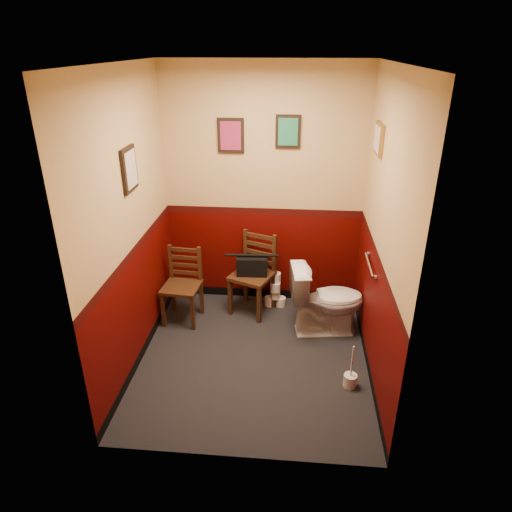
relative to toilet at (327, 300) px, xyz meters
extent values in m
cube|color=black|center=(-0.72, -0.54, -0.38)|extent=(2.20, 2.40, 0.00)
cube|color=silver|center=(-0.72, -0.54, 2.32)|extent=(2.20, 2.40, 0.00)
cube|color=#400402|center=(-0.72, 0.66, 0.97)|extent=(2.20, 0.00, 2.70)
cube|color=#400402|center=(-0.72, -1.74, 0.97)|extent=(2.20, 0.00, 2.70)
cube|color=#400402|center=(-1.82, -0.54, 0.97)|extent=(0.00, 2.40, 2.70)
cube|color=#400402|center=(0.38, -0.54, 0.97)|extent=(0.00, 2.40, 2.70)
cylinder|color=silver|center=(0.35, -0.29, 0.57)|extent=(0.03, 0.50, 0.03)
cylinder|color=silver|center=(0.37, -0.54, 0.57)|extent=(0.02, 0.06, 0.06)
cylinder|color=silver|center=(0.37, -0.04, 0.57)|extent=(0.02, 0.06, 0.06)
cube|color=black|center=(-1.07, 0.64, 1.57)|extent=(0.28, 0.03, 0.36)
cube|color=maroon|center=(-1.07, 0.62, 1.57)|extent=(0.22, 0.01, 0.30)
cube|color=black|center=(-0.47, 0.64, 1.62)|extent=(0.26, 0.03, 0.34)
cube|color=#23714C|center=(-0.47, 0.62, 1.62)|extent=(0.20, 0.01, 0.28)
cube|color=black|center=(-1.80, -0.44, 1.47)|extent=(0.03, 0.30, 0.38)
cube|color=#BFA796|center=(-1.79, -0.44, 1.47)|extent=(0.01, 0.24, 0.31)
cube|color=olive|center=(0.36, 0.06, 1.67)|extent=(0.03, 0.34, 0.28)
cube|color=#BFA796|center=(0.35, 0.06, 1.67)|extent=(0.01, 0.28, 0.22)
imported|color=white|center=(0.00, 0.00, 0.00)|extent=(0.83, 0.53, 0.76)
cylinder|color=silver|center=(0.19, -0.87, -0.32)|extent=(0.12, 0.12, 0.12)
cylinder|color=silver|center=(0.19, -0.87, -0.11)|extent=(0.02, 0.02, 0.35)
cube|color=#3E2312|center=(-1.57, 0.07, 0.04)|extent=(0.42, 0.42, 0.04)
cube|color=#3E2312|center=(-1.75, -0.08, -0.17)|extent=(0.04, 0.04, 0.42)
cube|color=#3E2312|center=(-1.72, 0.25, -0.17)|extent=(0.04, 0.04, 0.42)
cube|color=#3E2312|center=(-1.42, -0.11, -0.17)|extent=(0.04, 0.04, 0.42)
cube|color=#3E2312|center=(-1.39, 0.22, -0.17)|extent=(0.04, 0.04, 0.42)
cube|color=#3E2312|center=(-1.72, 0.26, 0.25)|extent=(0.04, 0.04, 0.42)
cube|color=#3E2312|center=(-1.39, 0.23, 0.25)|extent=(0.04, 0.04, 0.42)
cube|color=#3E2312|center=(-1.55, 0.24, 0.13)|extent=(0.32, 0.05, 0.04)
cube|color=#3E2312|center=(-1.55, 0.24, 0.22)|extent=(0.32, 0.05, 0.04)
cube|color=#3E2312|center=(-1.55, 0.24, 0.31)|extent=(0.32, 0.05, 0.04)
cube|color=#3E2312|center=(-1.55, 0.24, 0.41)|extent=(0.32, 0.05, 0.04)
cube|color=#3E2312|center=(-0.82, 0.33, 0.08)|extent=(0.56, 0.56, 0.04)
cube|color=#3E2312|center=(-1.06, 0.23, -0.15)|extent=(0.05, 0.05, 0.46)
cube|color=#3E2312|center=(-0.92, 0.57, -0.15)|extent=(0.05, 0.05, 0.46)
cube|color=#3E2312|center=(-0.72, 0.09, -0.15)|extent=(0.05, 0.05, 0.46)
cube|color=#3E2312|center=(-0.58, 0.43, -0.15)|extent=(0.05, 0.05, 0.46)
cube|color=#3E2312|center=(-0.92, 0.58, 0.31)|extent=(0.05, 0.05, 0.46)
cube|color=#3E2312|center=(-0.58, 0.44, 0.31)|extent=(0.05, 0.05, 0.46)
cube|color=#3E2312|center=(-0.75, 0.51, 0.18)|extent=(0.33, 0.16, 0.05)
cube|color=#3E2312|center=(-0.75, 0.51, 0.28)|extent=(0.33, 0.16, 0.05)
cube|color=#3E2312|center=(-0.75, 0.51, 0.38)|extent=(0.33, 0.16, 0.05)
cube|color=#3E2312|center=(-0.75, 0.51, 0.49)|extent=(0.33, 0.16, 0.05)
cube|color=black|center=(-0.82, 0.33, 0.20)|extent=(0.35, 0.19, 0.21)
cylinder|color=black|center=(-0.82, 0.33, 0.33)|extent=(0.30, 0.04, 0.03)
cylinder|color=silver|center=(-0.63, 0.47, -0.33)|extent=(0.12, 0.12, 0.11)
cylinder|color=silver|center=(-0.50, 0.47, -0.33)|extent=(0.12, 0.12, 0.11)
cylinder|color=silver|center=(-0.56, 0.46, -0.22)|extent=(0.12, 0.12, 0.11)
cylinder|color=silver|center=(-0.56, 0.44, -0.11)|extent=(0.12, 0.12, 0.11)
cylinder|color=silver|center=(-0.56, 0.47, 0.00)|extent=(0.12, 0.12, 0.11)
camera|label=1|loc=(-0.37, -4.19, 2.46)|focal=32.00mm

